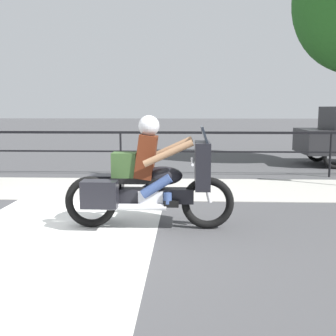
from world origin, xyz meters
TOP-DOWN VIEW (x-y plane):
  - ground_plane at (0.00, 0.00)m, footprint 120.00×120.00m
  - sidewalk_band at (0.00, 3.40)m, footprint 44.00×2.40m
  - crosswalk_band at (-0.12, -0.20)m, footprint 2.67×6.00m
  - fence_railing at (0.00, 5.06)m, footprint 36.00×0.05m
  - motorcycle at (1.09, 0.51)m, footprint 2.36×0.76m

SIDE VIEW (x-z plane):
  - ground_plane at x=0.00m, z-range 0.00..0.00m
  - crosswalk_band at x=-0.12m, z-range 0.00..0.01m
  - sidewalk_band at x=0.00m, z-range 0.00..0.01m
  - motorcycle at x=1.09m, z-range -0.10..1.47m
  - fence_railing at x=0.00m, z-range 0.32..1.42m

